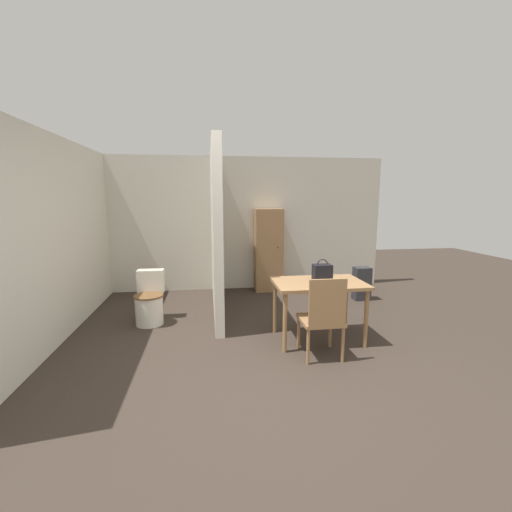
{
  "coord_description": "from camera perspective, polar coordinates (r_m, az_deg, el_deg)",
  "views": [
    {
      "loc": [
        -0.54,
        -2.83,
        1.74
      ],
      "look_at": [
        0.08,
        1.61,
        0.98
      ],
      "focal_mm": 24.0,
      "sensor_mm": 36.0,
      "label": 1
    }
  ],
  "objects": [
    {
      "name": "ground_plane",
      "position": [
        3.36,
        2.64,
        -21.54
      ],
      "size": [
        16.0,
        16.0,
        0.0
      ],
      "primitive_type": "plane",
      "color": "#382D26"
    },
    {
      "name": "wall_back",
      "position": [
        6.57,
        -3.24,
        5.36
      ],
      "size": [
        5.67,
        0.12,
        2.5
      ],
      "color": "beige",
      "rests_on": "ground_plane"
    },
    {
      "name": "wall_left",
      "position": [
        5.03,
        -29.59,
        2.79
      ],
      "size": [
        0.12,
        4.65,
        2.5
      ],
      "color": "beige",
      "rests_on": "ground_plane"
    },
    {
      "name": "partition_wall",
      "position": [
        5.3,
        -6.68,
        4.27
      ],
      "size": [
        0.12,
        2.4,
        2.5
      ],
      "color": "beige",
      "rests_on": "ground_plane"
    },
    {
      "name": "dining_table",
      "position": [
        4.25,
        10.41,
        -5.37
      ],
      "size": [
        1.09,
        0.72,
        0.74
      ],
      "color": "#997047",
      "rests_on": "ground_plane"
    },
    {
      "name": "wooden_chair",
      "position": [
        3.81,
        11.11,
        -9.79
      ],
      "size": [
        0.44,
        0.44,
        0.93
      ],
      "rotation": [
        0.0,
        0.0,
        0.0
      ],
      "color": "#997047",
      "rests_on": "ground_plane"
    },
    {
      "name": "toilet",
      "position": [
        5.06,
        -17.29,
        -7.28
      ],
      "size": [
        0.4,
        0.55,
        0.72
      ],
      "color": "silver",
      "rests_on": "ground_plane"
    },
    {
      "name": "handbag",
      "position": [
        4.18,
        10.98,
        -2.83
      ],
      "size": [
        0.22,
        0.14,
        0.29
      ],
      "color": "black",
      "rests_on": "dining_table"
    },
    {
      "name": "wooden_cabinet",
      "position": [
        6.44,
        2.08,
        0.99
      ],
      "size": [
        0.51,
        0.4,
        1.54
      ],
      "color": "#997047",
      "rests_on": "ground_plane"
    },
    {
      "name": "space_heater",
      "position": [
        6.19,
        17.19,
        -4.39
      ],
      "size": [
        0.27,
        0.21,
        0.57
      ],
      "color": "#2D2D33",
      "rests_on": "ground_plane"
    }
  ]
}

